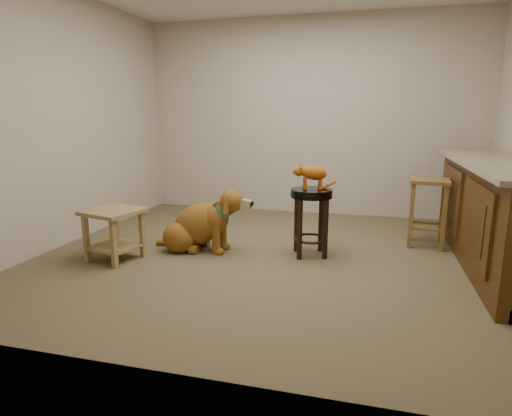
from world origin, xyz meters
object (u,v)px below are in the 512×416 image
(wood_stool, at_px, (427,212))
(tabby_kitten, at_px, (311,174))
(padded_stool, at_px, (311,209))
(golden_retriever, at_px, (200,225))
(side_table, at_px, (114,227))

(wood_stool, bearing_deg, tabby_kitten, -151.21)
(wood_stool, relative_size, tabby_kitten, 1.76)
(tabby_kitten, bearing_deg, padded_stool, -5.72)
(tabby_kitten, bearing_deg, golden_retriever, 169.61)
(wood_stool, height_order, tabby_kitten, tabby_kitten)
(wood_stool, xyz_separation_m, tabby_kitten, (-1.13, -0.62, 0.43))
(wood_stool, bearing_deg, golden_retriever, -161.52)
(side_table, relative_size, tabby_kitten, 1.41)
(wood_stool, distance_m, golden_retriever, 2.33)
(padded_stool, height_order, golden_retriever, padded_stool)
(wood_stool, xyz_separation_m, side_table, (-2.87, -1.21, -0.05))
(side_table, xyz_separation_m, golden_retriever, (0.66, 0.47, -0.06))
(padded_stool, xyz_separation_m, tabby_kitten, (-0.01, -0.00, 0.34))
(side_table, bearing_deg, wood_stool, 22.87)
(padded_stool, bearing_deg, wood_stool, 28.93)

